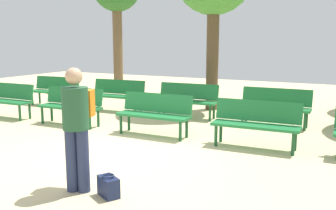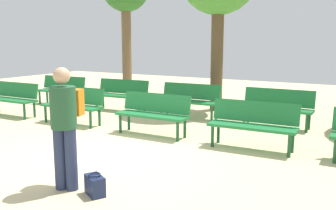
{
  "view_description": "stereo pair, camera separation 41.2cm",
  "coord_description": "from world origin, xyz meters",
  "px_view_note": "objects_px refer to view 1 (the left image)",
  "views": [
    {
      "loc": [
        3.74,
        -5.18,
        2.0
      ],
      "look_at": [
        0.0,
        2.18,
        0.55
      ],
      "focal_mm": 39.96,
      "sensor_mm": 36.0,
      "label": 1
    },
    {
      "loc": [
        4.1,
        -4.98,
        2.0
      ],
      "look_at": [
        0.0,
        2.18,
        0.55
      ],
      "focal_mm": 39.96,
      "sensor_mm": 36.0,
      "label": 2
    }
  ],
  "objects_px": {
    "bench_r1_c3": "(275,105)",
    "handbag": "(108,186)",
    "bench_r0_c1": "(71,104)",
    "visitor_with_backpack": "(77,122)",
    "bench_r1_c2": "(187,98)",
    "bench_r0_c0": "(7,98)",
    "bench_r0_c2": "(155,111)",
    "bench_r1_c0": "(55,89)",
    "bench_r0_c3": "(256,121)",
    "bench_r1_c1": "(117,93)"
  },
  "relations": [
    {
      "from": "bench_r1_c2",
      "to": "handbag",
      "type": "xyz_separation_m",
      "value": [
        1.13,
        -5.01,
        -0.37
      ]
    },
    {
      "from": "bench_r0_c0",
      "to": "handbag",
      "type": "bearing_deg",
      "value": -29.95
    },
    {
      "from": "bench_r0_c1",
      "to": "bench_r1_c0",
      "type": "height_order",
      "value": "same"
    },
    {
      "from": "bench_r0_c2",
      "to": "visitor_with_backpack",
      "type": "distance_m",
      "value": 3.13
    },
    {
      "from": "bench_r0_c2",
      "to": "bench_r0_c3",
      "type": "relative_size",
      "value": 0.99
    },
    {
      "from": "bench_r0_c0",
      "to": "handbag",
      "type": "height_order",
      "value": "bench_r0_c0"
    },
    {
      "from": "bench_r0_c0",
      "to": "bench_r0_c1",
      "type": "distance_m",
      "value": 2.11
    },
    {
      "from": "bench_r0_c2",
      "to": "handbag",
      "type": "bearing_deg",
      "value": -72.39
    },
    {
      "from": "bench_r1_c1",
      "to": "bench_r1_c3",
      "type": "relative_size",
      "value": 1.01
    },
    {
      "from": "bench_r1_c0",
      "to": "bench_r0_c0",
      "type": "bearing_deg",
      "value": -89.83
    },
    {
      "from": "bench_r0_c0",
      "to": "bench_r1_c1",
      "type": "xyz_separation_m",
      "value": [
        2.08,
        2.01,
        0.0
      ]
    },
    {
      "from": "bench_r1_c1",
      "to": "bench_r1_c2",
      "type": "relative_size",
      "value": 1.0
    },
    {
      "from": "bench_r0_c0",
      "to": "visitor_with_backpack",
      "type": "relative_size",
      "value": 0.98
    },
    {
      "from": "bench_r1_c2",
      "to": "visitor_with_backpack",
      "type": "distance_m",
      "value": 5.07
    },
    {
      "from": "bench_r1_c3",
      "to": "bench_r0_c0",
      "type": "bearing_deg",
      "value": -162.15
    },
    {
      "from": "bench_r1_c1",
      "to": "bench_r1_c3",
      "type": "distance_m",
      "value": 4.35
    },
    {
      "from": "bench_r1_c3",
      "to": "bench_r0_c1",
      "type": "bearing_deg",
      "value": -155.11
    },
    {
      "from": "bench_r0_c1",
      "to": "visitor_with_backpack",
      "type": "bearing_deg",
      "value": -49.03
    },
    {
      "from": "bench_r0_c1",
      "to": "handbag",
      "type": "height_order",
      "value": "bench_r0_c1"
    },
    {
      "from": "bench_r0_c2",
      "to": "bench_r0_c0",
      "type": "bearing_deg",
      "value": -179.02
    },
    {
      "from": "bench_r0_c3",
      "to": "visitor_with_backpack",
      "type": "height_order",
      "value": "visitor_with_backpack"
    },
    {
      "from": "bench_r0_c1",
      "to": "bench_r1_c2",
      "type": "relative_size",
      "value": 1.0
    },
    {
      "from": "bench_r0_c0",
      "to": "bench_r1_c0",
      "type": "relative_size",
      "value": 0.99
    },
    {
      "from": "bench_r0_c0",
      "to": "bench_r0_c3",
      "type": "height_order",
      "value": "same"
    },
    {
      "from": "bench_r0_c1",
      "to": "bench_r1_c3",
      "type": "bearing_deg",
      "value": 23.87
    },
    {
      "from": "bench_r0_c0",
      "to": "bench_r1_c0",
      "type": "bearing_deg",
      "value": 92.32
    },
    {
      "from": "bench_r1_c2",
      "to": "handbag",
      "type": "height_order",
      "value": "bench_r1_c2"
    },
    {
      "from": "bench_r1_c3",
      "to": "handbag",
      "type": "xyz_separation_m",
      "value": [
        -1.09,
        -5.06,
        -0.37
      ]
    },
    {
      "from": "bench_r1_c3",
      "to": "handbag",
      "type": "relative_size",
      "value": 4.37
    },
    {
      "from": "bench_r0_c0",
      "to": "bench_r1_c3",
      "type": "relative_size",
      "value": 1.0
    },
    {
      "from": "bench_r1_c0",
      "to": "visitor_with_backpack",
      "type": "height_order",
      "value": "visitor_with_backpack"
    },
    {
      "from": "bench_r0_c1",
      "to": "bench_r0_c2",
      "type": "relative_size",
      "value": 1.0
    },
    {
      "from": "bench_r1_c1",
      "to": "bench_r1_c2",
      "type": "bearing_deg",
      "value": -1.71
    },
    {
      "from": "bench_r0_c1",
      "to": "visitor_with_backpack",
      "type": "xyz_separation_m",
      "value": [
        2.76,
        -3.01,
        0.43
      ]
    },
    {
      "from": "bench_r0_c0",
      "to": "bench_r1_c0",
      "type": "height_order",
      "value": "same"
    },
    {
      "from": "bench_r1_c1",
      "to": "bench_r0_c1",
      "type": "bearing_deg",
      "value": -92.76
    },
    {
      "from": "bench_r1_c2",
      "to": "bench_r1_c3",
      "type": "xyz_separation_m",
      "value": [
        2.22,
        0.06,
        0.0
      ]
    },
    {
      "from": "bench_r0_c3",
      "to": "bench_r1_c1",
      "type": "relative_size",
      "value": 0.99
    },
    {
      "from": "bench_r0_c2",
      "to": "bench_r1_c0",
      "type": "distance_m",
      "value": 4.79
    },
    {
      "from": "bench_r0_c0",
      "to": "bench_r1_c1",
      "type": "bearing_deg",
      "value": 42.88
    },
    {
      "from": "bench_r1_c3",
      "to": "handbag",
      "type": "distance_m",
      "value": 5.19
    },
    {
      "from": "bench_r0_c1",
      "to": "bench_r0_c2",
      "type": "bearing_deg",
      "value": -0.56
    },
    {
      "from": "bench_r1_c2",
      "to": "handbag",
      "type": "bearing_deg",
      "value": -79.9
    },
    {
      "from": "bench_r0_c1",
      "to": "visitor_with_backpack",
      "type": "distance_m",
      "value": 4.11
    },
    {
      "from": "bench_r1_c1",
      "to": "visitor_with_backpack",
      "type": "xyz_separation_m",
      "value": [
        2.79,
        -4.95,
        0.43
      ]
    },
    {
      "from": "bench_r1_c2",
      "to": "bench_r0_c0",
      "type": "bearing_deg",
      "value": -156.33
    },
    {
      "from": "handbag",
      "to": "bench_r1_c2",
      "type": "bearing_deg",
      "value": 102.73
    },
    {
      "from": "bench_r0_c0",
      "to": "visitor_with_backpack",
      "type": "bearing_deg",
      "value": -32.28
    },
    {
      "from": "bench_r1_c3",
      "to": "bench_r1_c0",
      "type": "bearing_deg",
      "value": -178.23
    },
    {
      "from": "bench_r0_c3",
      "to": "bench_r1_c0",
      "type": "bearing_deg",
      "value": 163.2
    }
  ]
}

